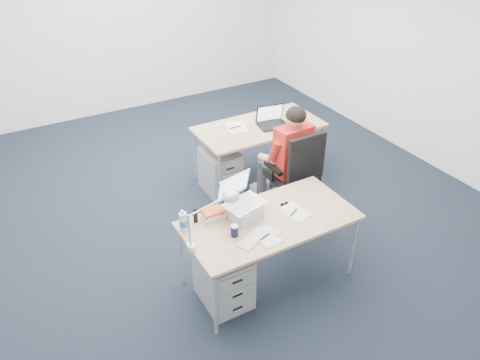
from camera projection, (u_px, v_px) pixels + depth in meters
name	position (u px, v px, depth m)	size (l,w,h in m)	color
floor	(226.00, 210.00, 5.62)	(7.00, 7.00, 0.00)	black
room	(223.00, 72.00, 4.70)	(6.02, 7.02, 2.80)	white
desk_near	(270.00, 223.00, 4.29)	(1.60, 0.80, 0.73)	tan
desk_far	(259.00, 129.00, 5.93)	(1.60, 0.80, 0.73)	tan
office_chair	(292.00, 191.00, 5.40)	(0.70, 0.70, 1.11)	black
seated_person	(284.00, 157.00, 5.35)	(0.43, 0.75, 1.33)	red
drawer_pedestal_near	(223.00, 277.00, 4.27)	(0.40, 0.50, 0.55)	#A3A6A8
drawer_pedestal_far	(220.00, 171.00, 5.85)	(0.40, 0.50, 0.55)	#A3A6A8
silver_laptop	(245.00, 199.00, 4.20)	(0.36, 0.29, 0.38)	silver
wireless_keyboard	(252.00, 239.00, 4.02)	(0.30, 0.12, 0.01)	white
computer_mouse	(277.00, 233.00, 4.07)	(0.05, 0.09, 0.03)	white
headphones	(245.00, 214.00, 4.30)	(0.20, 0.15, 0.03)	black
can_koozie	(234.00, 231.00, 4.04)	(0.07, 0.07, 0.11)	#12163A
water_bottle	(183.00, 221.00, 4.07)	(0.07, 0.07, 0.22)	silver
bear_figurine	(184.00, 219.00, 4.14)	(0.08, 0.06, 0.16)	#307820
book_stack	(213.00, 214.00, 4.26)	(0.20, 0.15, 0.09)	silver
cordless_phone	(195.00, 215.00, 4.19)	(0.04, 0.02, 0.15)	black
papers_left	(267.00, 237.00, 4.05)	(0.18, 0.26, 0.01)	#EADB88
papers_right	(295.00, 212.00, 4.35)	(0.19, 0.27, 0.01)	#EADB88
sunglasses	(284.00, 204.00, 4.45)	(0.09, 0.04, 0.02)	black
desk_lamp	(206.00, 221.00, 3.83)	(0.44, 0.16, 0.50)	silver
dark_laptop	(274.00, 117.00, 5.82)	(0.36, 0.35, 0.26)	black
far_cup	(289.00, 113.00, 6.11)	(0.08, 0.08, 0.11)	white
far_papers	(237.00, 128.00, 5.85)	(0.23, 0.33, 0.01)	white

